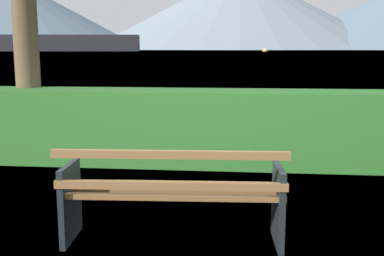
# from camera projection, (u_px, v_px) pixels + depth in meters

# --- Properties ---
(ground_plane) EXTENTS (1400.00, 1400.00, 0.00)m
(ground_plane) POSITION_uv_depth(u_px,v_px,m) (174.00, 240.00, 4.10)
(ground_plane) COLOR olive
(water_surface) EXTENTS (620.00, 620.00, 0.00)m
(water_surface) POSITION_uv_depth(u_px,v_px,m) (239.00, 51.00, 304.76)
(water_surface) COLOR slate
(water_surface) RESTS_ON ground_plane
(park_bench) EXTENTS (1.90, 0.67, 0.87)m
(park_bench) POSITION_uv_depth(u_px,v_px,m) (173.00, 195.00, 3.96)
(park_bench) COLOR olive
(park_bench) RESTS_ON ground_plane
(hedge_row) EXTENTS (12.46, 0.83, 1.06)m
(hedge_row) POSITION_uv_depth(u_px,v_px,m) (200.00, 127.00, 6.72)
(hedge_row) COLOR #2D6B28
(hedge_row) RESTS_ON ground_plane
(cargo_ship_large) EXTENTS (105.82, 30.03, 25.11)m
(cargo_ship_large) POSITION_uv_depth(u_px,v_px,m) (17.00, 37.00, 235.30)
(cargo_ship_large) COLOR #232328
(cargo_ship_large) RESTS_ON water_surface
(fishing_boat_near) EXTENTS (3.20, 6.91, 1.36)m
(fishing_boat_near) POSITION_uv_depth(u_px,v_px,m) (265.00, 50.00, 225.47)
(fishing_boat_near) COLOR gold
(fishing_boat_near) RESTS_ON water_surface
(distant_hills) EXTENTS (863.23, 387.83, 89.29)m
(distant_hills) POSITION_uv_depth(u_px,v_px,m) (238.00, 10.00, 526.85)
(distant_hills) COLOR slate
(distant_hills) RESTS_ON ground_plane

